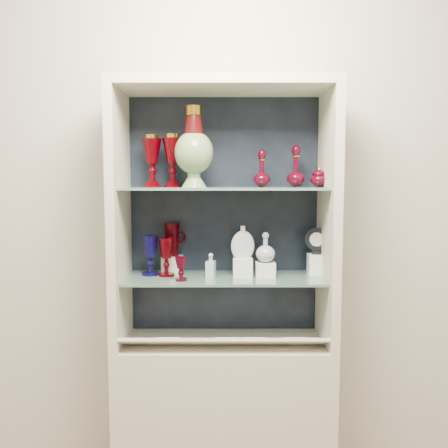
{
  "coord_description": "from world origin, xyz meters",
  "views": [
    {
      "loc": [
        -0.0,
        -0.75,
        1.52
      ],
      "look_at": [
        0.0,
        1.53,
        1.3
      ],
      "focal_mm": 40.0,
      "sensor_mm": 36.0,
      "label": 1
    }
  ],
  "objects_px": {
    "ruby_decanter_a": "(296,163)",
    "lidded_bowl": "(319,177)",
    "clear_square_bottle": "(211,266)",
    "flat_flask": "(243,241)",
    "ruby_decanter_b": "(262,167)",
    "clear_round_decanter": "(265,248)",
    "cameo_medallion": "(317,241)",
    "pedestal_lamp_left": "(152,161)",
    "cobalt_goblet": "(150,255)",
    "ruby_goblet_small": "(181,269)",
    "enamel_urn": "(194,147)",
    "ruby_pitcher": "(172,239)",
    "pedestal_lamp_right": "(173,160)",
    "ruby_goblet_tall": "(166,257)"
  },
  "relations": [
    {
      "from": "enamel_urn",
      "to": "ruby_pitcher",
      "type": "height_order",
      "value": "enamel_urn"
    },
    {
      "from": "clear_round_decanter",
      "to": "ruby_goblet_tall",
      "type": "bearing_deg",
      "value": 176.58
    },
    {
      "from": "flat_flask",
      "to": "enamel_urn",
      "type": "bearing_deg",
      "value": -174.36
    },
    {
      "from": "cameo_medallion",
      "to": "enamel_urn",
      "type": "bearing_deg",
      "value": -152.48
    },
    {
      "from": "pedestal_lamp_right",
      "to": "flat_flask",
      "type": "xyz_separation_m",
      "value": [
        0.33,
        -0.03,
        -0.37
      ]
    },
    {
      "from": "ruby_decanter_b",
      "to": "ruby_goblet_small",
      "type": "bearing_deg",
      "value": -163.74
    },
    {
      "from": "pedestal_lamp_left",
      "to": "ruby_decanter_a",
      "type": "xyz_separation_m",
      "value": [
        0.67,
        -0.0,
        -0.01
      ]
    },
    {
      "from": "pedestal_lamp_left",
      "to": "ruby_decanter_b",
      "type": "bearing_deg",
      "value": -2.98
    },
    {
      "from": "ruby_goblet_small",
      "to": "clear_square_bottle",
      "type": "distance_m",
      "value": 0.14
    },
    {
      "from": "enamel_urn",
      "to": "flat_flask",
      "type": "height_order",
      "value": "enamel_urn"
    },
    {
      "from": "enamel_urn",
      "to": "lidded_bowl",
      "type": "distance_m",
      "value": 0.59
    },
    {
      "from": "pedestal_lamp_left",
      "to": "flat_flask",
      "type": "relative_size",
      "value": 1.56
    },
    {
      "from": "clear_square_bottle",
      "to": "cameo_medallion",
      "type": "distance_m",
      "value": 0.52
    },
    {
      "from": "ruby_decanter_b",
      "to": "lidded_bowl",
      "type": "distance_m",
      "value": 0.27
    },
    {
      "from": "cobalt_goblet",
      "to": "clear_square_bottle",
      "type": "height_order",
      "value": "cobalt_goblet"
    },
    {
      "from": "cobalt_goblet",
      "to": "cameo_medallion",
      "type": "height_order",
      "value": "cameo_medallion"
    },
    {
      "from": "ruby_goblet_small",
      "to": "flat_flask",
      "type": "distance_m",
      "value": 0.31
    },
    {
      "from": "ruby_goblet_tall",
      "to": "clear_round_decanter",
      "type": "distance_m",
      "value": 0.47
    },
    {
      "from": "pedestal_lamp_right",
      "to": "enamel_urn",
      "type": "distance_m",
      "value": 0.15
    },
    {
      "from": "pedestal_lamp_left",
      "to": "cameo_medallion",
      "type": "distance_m",
      "value": 0.86
    },
    {
      "from": "clear_round_decanter",
      "to": "cobalt_goblet",
      "type": "bearing_deg",
      "value": 174.73
    },
    {
      "from": "cobalt_goblet",
      "to": "ruby_decanter_b",
      "type": "bearing_deg",
      "value": -2.43
    },
    {
      "from": "ruby_decanter_b",
      "to": "pedestal_lamp_right",
      "type": "bearing_deg",
      "value": 178.19
    },
    {
      "from": "pedestal_lamp_left",
      "to": "flat_flask",
      "type": "distance_m",
      "value": 0.57
    },
    {
      "from": "pedestal_lamp_right",
      "to": "cameo_medallion",
      "type": "bearing_deg",
      "value": 0.99
    },
    {
      "from": "ruby_decanter_b",
      "to": "flat_flask",
      "type": "distance_m",
      "value": 0.36
    },
    {
      "from": "enamel_urn",
      "to": "clear_square_bottle",
      "type": "relative_size",
      "value": 3.07
    },
    {
      "from": "clear_round_decanter",
      "to": "cameo_medallion",
      "type": "height_order",
      "value": "cameo_medallion"
    },
    {
      "from": "pedestal_lamp_left",
      "to": "cameo_medallion",
      "type": "height_order",
      "value": "pedestal_lamp_left"
    },
    {
      "from": "pedestal_lamp_right",
      "to": "ruby_goblet_small",
      "type": "height_order",
      "value": "pedestal_lamp_right"
    },
    {
      "from": "clear_square_bottle",
      "to": "ruby_goblet_small",
      "type": "bearing_deg",
      "value": -156.39
    },
    {
      "from": "ruby_decanter_b",
      "to": "clear_round_decanter",
      "type": "relative_size",
      "value": 1.37
    },
    {
      "from": "clear_square_bottle",
      "to": "flat_flask",
      "type": "relative_size",
      "value": 0.75
    },
    {
      "from": "ruby_goblet_small",
      "to": "pedestal_lamp_left",
      "type": "bearing_deg",
      "value": 136.76
    },
    {
      "from": "ruby_goblet_tall",
      "to": "flat_flask",
      "type": "distance_m",
      "value": 0.37
    },
    {
      "from": "cameo_medallion",
      "to": "ruby_decanter_a",
      "type": "bearing_deg",
      "value": -163.61
    },
    {
      "from": "enamel_urn",
      "to": "ruby_decanter_b",
      "type": "bearing_deg",
      "value": 14.17
    },
    {
      "from": "enamel_urn",
      "to": "pedestal_lamp_left",
      "type": "bearing_deg",
      "value": 152.57
    },
    {
      "from": "ruby_decanter_b",
      "to": "lidded_bowl",
      "type": "height_order",
      "value": "ruby_decanter_b"
    },
    {
      "from": "lidded_bowl",
      "to": "cameo_medallion",
      "type": "xyz_separation_m",
      "value": [
        0.0,
        0.02,
        -0.3
      ]
    },
    {
      "from": "ruby_decanter_a",
      "to": "ruby_goblet_small",
      "type": "height_order",
      "value": "ruby_decanter_a"
    },
    {
      "from": "pedestal_lamp_right",
      "to": "ruby_pitcher",
      "type": "relative_size",
      "value": 1.49
    },
    {
      "from": "lidded_bowl",
      "to": "clear_round_decanter",
      "type": "xyz_separation_m",
      "value": [
        -0.25,
        -0.03,
        -0.33
      ]
    },
    {
      "from": "ruby_goblet_small",
      "to": "ruby_pitcher",
      "type": "distance_m",
      "value": 0.24
    },
    {
      "from": "ruby_decanter_b",
      "to": "cameo_medallion",
      "type": "height_order",
      "value": "ruby_decanter_b"
    },
    {
      "from": "enamel_urn",
      "to": "lidded_bowl",
      "type": "bearing_deg",
      "value": 7.84
    },
    {
      "from": "ruby_decanter_a",
      "to": "lidded_bowl",
      "type": "xyz_separation_m",
      "value": [
        0.1,
        -0.03,
        -0.06
      ]
    },
    {
      "from": "clear_square_bottle",
      "to": "flat_flask",
      "type": "xyz_separation_m",
      "value": [
        0.15,
        0.03,
        0.11
      ]
    },
    {
      "from": "clear_round_decanter",
      "to": "cameo_medallion",
      "type": "bearing_deg",
      "value": 12.0
    },
    {
      "from": "clear_round_decanter",
      "to": "ruby_goblet_small",
      "type": "bearing_deg",
      "value": -168.34
    }
  ]
}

